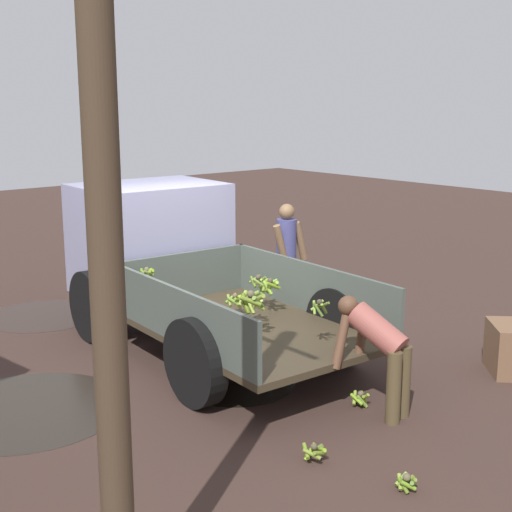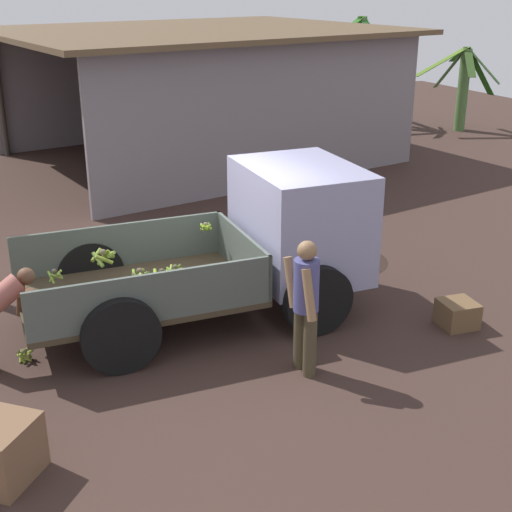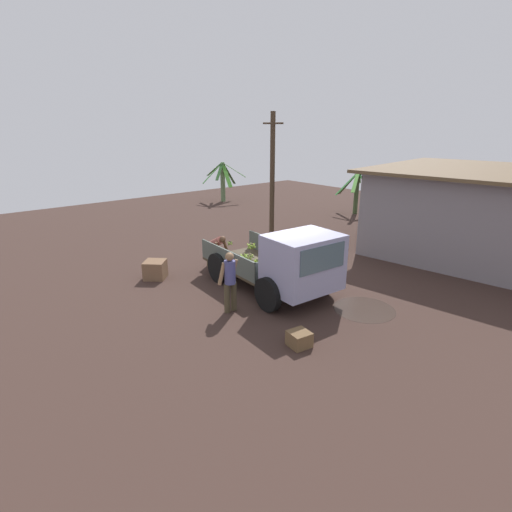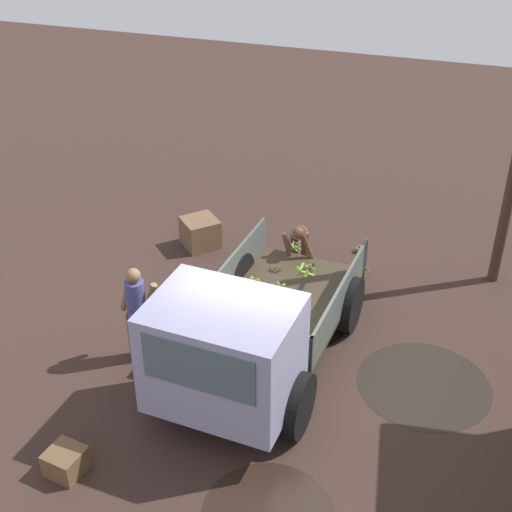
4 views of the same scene
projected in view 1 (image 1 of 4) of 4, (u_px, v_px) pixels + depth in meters
The scene contains 12 objects.
ground at pixel (187, 350), 9.24m from camera, with size 36.00×36.00×0.00m, color #3A2922.
mud_patch_0 at pixel (42, 315), 10.71m from camera, with size 1.69×1.69×0.01m, color black.
mud_patch_1 at pixel (237, 384), 8.14m from camera, with size 1.30×1.30×0.01m, color black.
mud_patch_2 at pixel (27, 409), 7.47m from camera, with size 2.05×2.05×0.01m, color black.
cargo_truck at pixel (167, 256), 9.79m from camera, with size 4.76×2.51×2.03m.
utility_pole at pixel (103, 185), 3.82m from camera, with size 1.14×0.20×5.34m.
person_foreground_visitor at pixel (287, 253), 10.65m from camera, with size 0.31×0.68×1.68m.
person_worker_loading at pixel (379, 347), 7.22m from camera, with size 0.81×0.65×1.20m.
banana_bunch_on_ground_0 at pixel (360, 398), 7.52m from camera, with size 0.20×0.20×0.18m.
banana_bunch_on_ground_1 at pixel (314, 451), 6.37m from camera, with size 0.24×0.24×0.18m.
banana_bunch_on_ground_2 at pixel (406, 481), 5.90m from camera, with size 0.20×0.20×0.15m.
wooden_crate_1 at pixel (185, 274), 12.56m from camera, with size 0.47×0.47×0.36m, color brown.
Camera 1 is at (-7.23, 5.02, 3.17)m, focal length 50.00 mm.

